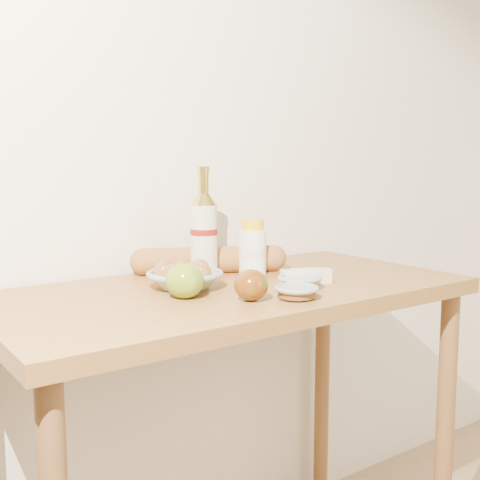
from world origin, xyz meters
name	(u,v)px	position (x,y,z in m)	size (l,w,h in m)	color
back_wall	(168,130)	(0.00, 1.51, 1.30)	(3.50, 0.02, 2.60)	white
table	(233,333)	(0.00, 1.18, 0.78)	(1.20, 0.60, 0.90)	#A77336
bourbon_bottle	(204,232)	(0.00, 1.33, 1.02)	(0.10, 0.10, 0.30)	beige
cream_bottle	(253,249)	(0.14, 1.28, 0.97)	(0.09, 0.09, 0.15)	white
egg_bowl	(185,277)	(-0.11, 1.23, 0.93)	(0.24, 0.24, 0.07)	gray
baguette	(210,260)	(0.05, 1.36, 0.94)	(0.43, 0.25, 0.07)	#B07235
apple_yellowgreen	(185,281)	(-0.17, 1.13, 0.94)	(0.12, 0.12, 0.08)	olive
apple_redgreen_right	(251,285)	(-0.06, 1.02, 0.94)	(0.10, 0.10, 0.07)	maroon
sugar_bowl	(297,292)	(0.04, 0.98, 0.92)	(0.12, 0.12, 0.03)	gray
syrup_bowl	(300,282)	(0.12, 1.06, 0.92)	(0.12, 0.12, 0.03)	#8F9C98
butter_stick	(306,276)	(0.17, 1.10, 0.92)	(0.13, 0.08, 0.04)	beige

